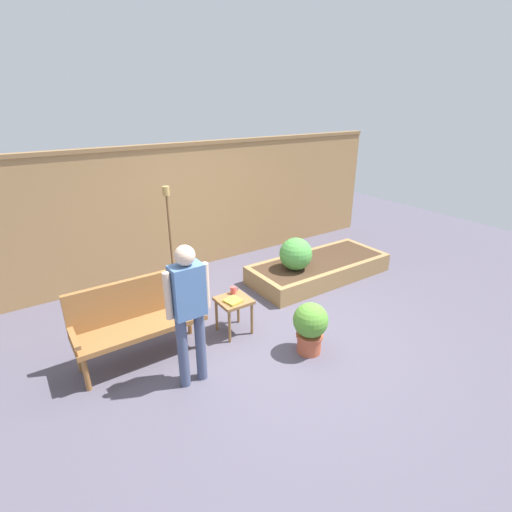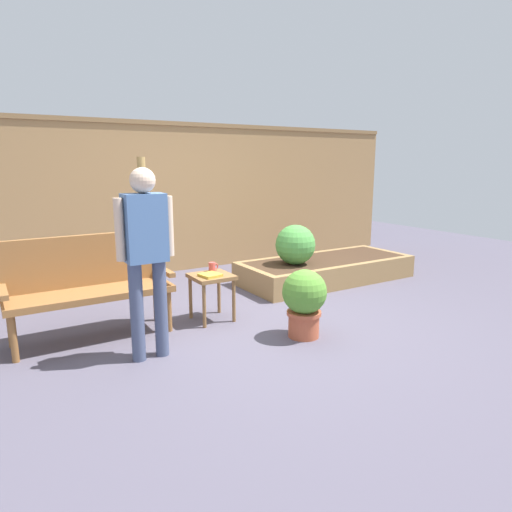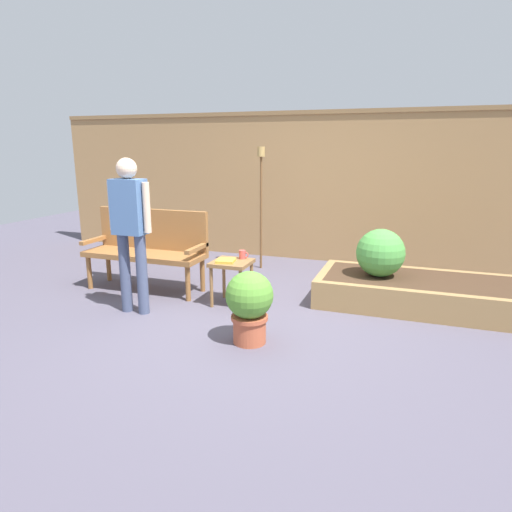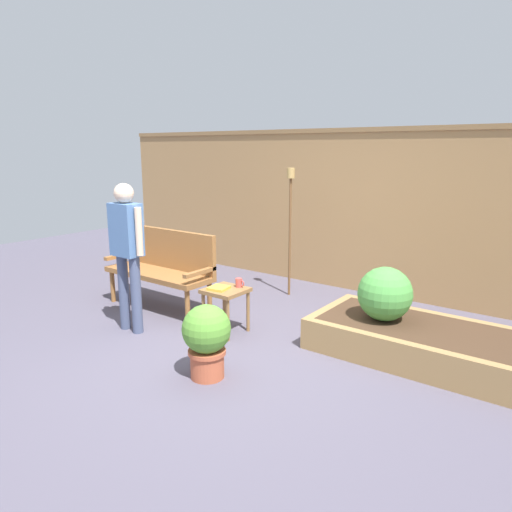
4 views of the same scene
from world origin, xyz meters
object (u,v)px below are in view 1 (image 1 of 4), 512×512
object	(u,v)px
side_table	(234,305)
tiki_torch	(169,221)
potted_boxwood	(310,325)
book_on_table	(233,301)
shrub_near_bench	(296,254)
cup_on_table	(233,290)
garden_bench	(137,314)
person_by_bench	(188,305)

from	to	relation	value
side_table	tiki_torch	xyz separation A→B (m)	(-0.19, 1.51, 0.74)
potted_boxwood	tiki_torch	distance (m)	2.59
book_on_table	shrub_near_bench	size ratio (longest dim) A/B	0.37
cup_on_table	book_on_table	distance (m)	0.22
side_table	cup_on_table	size ratio (longest dim) A/B	4.42
book_on_table	side_table	bearing A→B (deg)	44.77
side_table	book_on_table	world-z (taller)	book_on_table
potted_boxwood	garden_bench	bearing A→B (deg)	147.57
tiki_torch	person_by_bench	size ratio (longest dim) A/B	1.06
side_table	person_by_bench	distance (m)	1.15
shrub_near_bench	tiki_torch	size ratio (longest dim) A/B	0.31
book_on_table	tiki_torch	bearing A→B (deg)	85.46
potted_boxwood	person_by_bench	size ratio (longest dim) A/B	0.41
cup_on_table	shrub_near_bench	size ratio (longest dim) A/B	0.21
book_on_table	tiki_torch	xyz separation A→B (m)	(-0.15, 1.56, 0.65)
book_on_table	tiki_torch	world-z (taller)	tiki_torch
cup_on_table	tiki_torch	size ratio (longest dim) A/B	0.07
side_table	shrub_near_bench	size ratio (longest dim) A/B	0.93
book_on_table	tiki_torch	size ratio (longest dim) A/B	0.11
cup_on_table	person_by_bench	distance (m)	1.22
garden_bench	potted_boxwood	world-z (taller)	garden_bench
garden_bench	potted_boxwood	distance (m)	1.99
book_on_table	tiki_torch	distance (m)	1.70
garden_bench	cup_on_table	size ratio (longest dim) A/B	13.26
shrub_near_bench	tiki_torch	bearing A→B (deg)	150.97
tiki_torch	book_on_table	bearing A→B (deg)	-84.68
person_by_bench	tiki_torch	bearing A→B (deg)	72.39
tiki_torch	person_by_bench	bearing A→B (deg)	-107.61
side_table	person_by_bench	size ratio (longest dim) A/B	0.31
cup_on_table	shrub_near_bench	world-z (taller)	shrub_near_bench
person_by_bench	potted_boxwood	bearing A→B (deg)	-12.39
shrub_near_bench	potted_boxwood	bearing A→B (deg)	-123.72
potted_boxwood	person_by_bench	xyz separation A→B (m)	(-1.37, 0.30, 0.57)
tiki_torch	side_table	bearing A→B (deg)	-82.91
shrub_near_bench	person_by_bench	size ratio (longest dim) A/B	0.33
potted_boxwood	shrub_near_bench	world-z (taller)	shrub_near_bench
side_table	book_on_table	size ratio (longest dim) A/B	2.53
shrub_near_bench	cup_on_table	bearing A→B (deg)	-162.31
cup_on_table	garden_bench	bearing A→B (deg)	176.51
book_on_table	person_by_bench	distance (m)	1.04
cup_on_table	potted_boxwood	world-z (taller)	potted_boxwood
garden_bench	side_table	bearing A→B (deg)	-10.07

